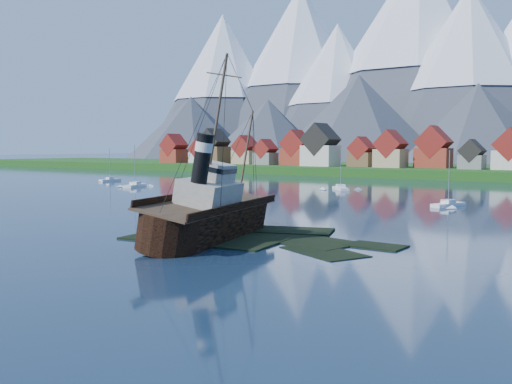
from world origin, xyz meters
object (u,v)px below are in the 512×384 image
Objects in this scene: sailboat_b at (110,180)px; sailboat_c at (341,189)px; tugboat_wreck at (215,214)px; sailboat_f at (448,205)px; sailboat_a at (135,186)px.

sailboat_b is 75.22m from sailboat_c.
tugboat_wreck is 117.28m from sailboat_b.
sailboat_c is 1.07× the size of sailboat_f.
sailboat_f is (11.63, 50.64, -2.53)m from tugboat_wreck.
sailboat_f is (83.10, -2.32, -0.02)m from sailboat_a.
sailboat_b is (-96.95, 65.95, -2.52)m from tugboat_wreck.
sailboat_c is (49.15, 22.45, -0.00)m from sailboat_a.
sailboat_a reaches higher than sailboat_b.
sailboat_a is 54.04m from sailboat_c.
sailboat_a is (-71.47, 52.96, -2.51)m from tugboat_wreck.
sailboat_a is at bearing 129.75° from tugboat_wreck.
sailboat_c reaches higher than sailboat_b.
sailboat_a is 1.10× the size of sailboat_f.
sailboat_c is (74.63, 9.46, 0.00)m from sailboat_b.
sailboat_f is (108.58, -15.31, -0.01)m from sailboat_b.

